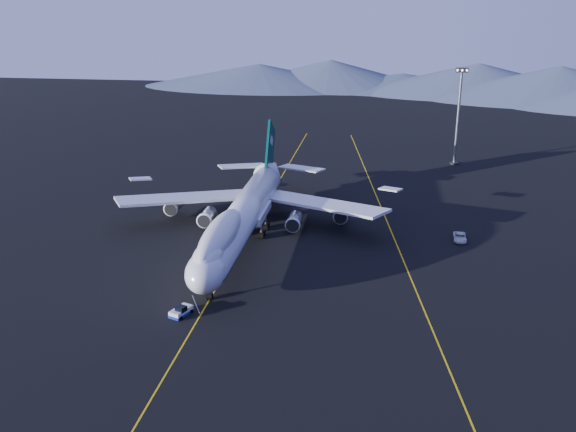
# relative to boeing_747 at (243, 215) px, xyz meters

# --- Properties ---
(ground) EXTENTS (500.00, 500.00, 0.00)m
(ground) POSITION_rel_boeing_747_xyz_m (-0.00, -0.03, -5.81)
(ground) COLOR black
(ground) RESTS_ON ground
(taxiway_line_main) EXTENTS (0.25, 220.00, 0.01)m
(taxiway_line_main) POSITION_rel_boeing_747_xyz_m (-0.00, -0.03, -5.80)
(taxiway_line_main) COLOR #E2B90D
(taxiway_line_main) RESTS_ON ground
(taxiway_line_side) EXTENTS (28.08, 198.09, 0.01)m
(taxiway_line_side) POSITION_rel_boeing_747_xyz_m (30.00, 9.97, -5.80)
(taxiway_line_side) COLOR #E2B90D
(taxiway_line_side) RESTS_ON ground
(boeing_747) EXTENTS (59.62, 72.43, 19.37)m
(boeing_747) POSITION_rel_boeing_747_xyz_m (0.00, 0.00, 0.00)
(boeing_747) COLOR silver
(boeing_747) RESTS_ON ground
(pushback_tug) EXTENTS (3.35, 4.50, 1.76)m
(pushback_tug) POSITION_rel_boeing_747_xyz_m (-3.00, -32.67, -5.26)
(pushback_tug) COLOR silver
(pushback_tug) RESTS_ON ground
(service_van) EXTENTS (2.70, 5.50, 1.50)m
(service_van) POSITION_rel_boeing_747_xyz_m (43.81, 7.01, -5.06)
(service_van) COLOR silver
(service_van) RESTS_ON ground
(floodlight_mast) EXTENTS (3.48, 2.61, 28.18)m
(floodlight_mast) POSITION_rel_boeing_747_xyz_m (48.78, 71.81, 8.46)
(floodlight_mast) COLOR black
(floodlight_mast) RESTS_ON ground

